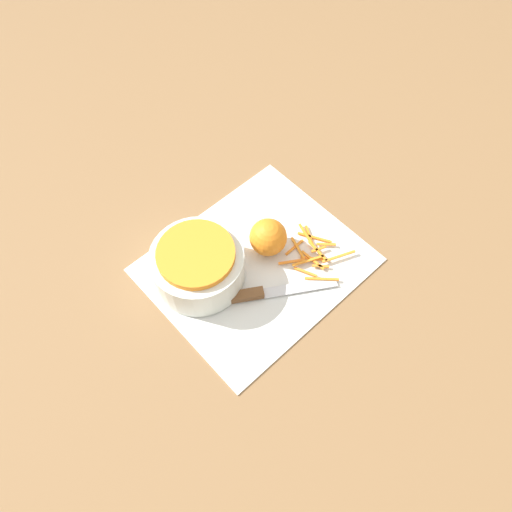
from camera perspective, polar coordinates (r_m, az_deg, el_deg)
ground_plane at (r=1.01m, az=0.00°, el=-1.05°), size 4.00×4.00×0.00m
cutting_board at (r=1.01m, az=0.00°, el=-0.96°), size 0.41×0.35×0.01m
bowl_speckled at (r=0.96m, az=-6.66°, el=-0.98°), size 0.18×0.18×0.09m
knife at (r=0.97m, az=-0.34°, el=-4.39°), size 0.22×0.15×0.02m
orange_left at (r=1.00m, az=1.40°, el=2.16°), size 0.08×0.08×0.08m
peel_pile at (r=1.02m, az=6.47°, el=0.27°), size 0.14×0.15×0.01m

